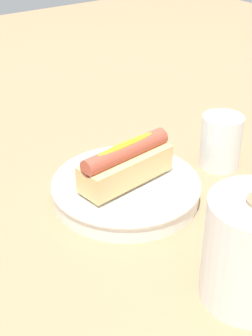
# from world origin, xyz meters

# --- Properties ---
(ground_plane) EXTENTS (2.40, 2.40, 0.00)m
(ground_plane) POSITION_xyz_m (0.00, 0.00, 0.00)
(ground_plane) COLOR #9E7A56
(serving_bowl) EXTENTS (0.23, 0.23, 0.03)m
(serving_bowl) POSITION_xyz_m (0.01, 0.01, 0.02)
(serving_bowl) COLOR white
(serving_bowl) RESTS_ON ground_plane
(hotdog_front) EXTENTS (0.15, 0.07, 0.06)m
(hotdog_front) POSITION_xyz_m (0.01, 0.01, 0.06)
(hotdog_front) COLOR #DBB270
(hotdog_front) RESTS_ON serving_bowl
(water_glass) EXTENTS (0.07, 0.07, 0.09)m
(water_glass) POSITION_xyz_m (-0.17, 0.02, 0.04)
(water_glass) COLOR white
(water_glass) RESTS_ON ground_plane
(paper_towel_roll) EXTENTS (0.11, 0.11, 0.13)m
(paper_towel_roll) POSITION_xyz_m (0.02, 0.26, 0.07)
(paper_towel_roll) COLOR white
(paper_towel_roll) RESTS_ON ground_plane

